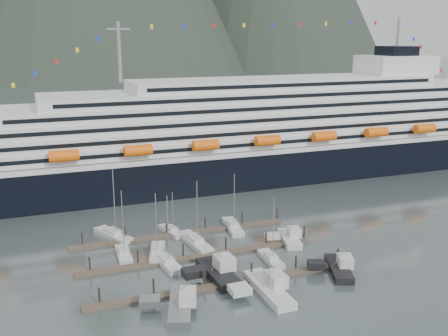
{
  "coord_description": "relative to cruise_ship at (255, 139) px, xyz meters",
  "views": [
    {
      "loc": [
        -34.36,
        -88.39,
        42.62
      ],
      "look_at": [
        7.37,
        22.0,
        12.7
      ],
      "focal_mm": 42.0,
      "sensor_mm": 36.0,
      "label": 1
    }
  ],
  "objects": [
    {
      "name": "sailboat_g",
      "position": [
        -22.93,
        -39.42,
        -11.61
      ],
      "size": [
        4.38,
        11.49,
        13.64
      ],
      "rotation": [
        0.0,
        0.0,
        1.42
      ],
      "color": "#AFAFAF",
      "rests_on": "ground"
    },
    {
      "name": "sailboat_d",
      "position": [
        -33.75,
        -45.13,
        -11.6
      ],
      "size": [
        4.41,
        12.8,
        14.75
      ],
      "rotation": [
        0.0,
        0.0,
        1.69
      ],
      "color": "#AFAFAF",
      "rests_on": "ground"
    },
    {
      "name": "sailboat_a",
      "position": [
        -48.89,
        -46.05,
        -11.61
      ],
      "size": [
        3.07,
        9.06,
        14.38
      ],
      "rotation": [
        0.0,
        0.0,
        1.52
      ],
      "color": "#AFAFAF",
      "rests_on": "ground"
    },
    {
      "name": "dock_mid",
      "position": [
        -34.95,
        -51.89,
        -11.73
      ],
      "size": [
        48.18,
        2.28,
        3.2
      ],
      "color": "#49392F",
      "rests_on": "ground"
    },
    {
      "name": "trawler_d",
      "position": [
        -12.88,
        -67.03,
        -11.18
      ],
      "size": [
        9.36,
        11.57,
        6.59
      ],
      "rotation": [
        0.0,
        0.0,
        1.21
      ],
      "color": "black",
      "rests_on": "ground"
    },
    {
      "name": "sailboat_f",
      "position": [
        -36.71,
        -36.99,
        -11.65
      ],
      "size": [
        4.35,
        8.79,
        10.07
      ],
      "rotation": [
        0.0,
        0.0,
        1.81
      ],
      "color": "#AFAFAF",
      "rests_on": "ground"
    },
    {
      "name": "trawler_a",
      "position": [
        -44.3,
        -69.89,
        -11.15
      ],
      "size": [
        10.08,
        13.0,
        6.89
      ],
      "rotation": [
        0.0,
        0.0,
        1.26
      ],
      "color": "gray",
      "rests_on": "ground"
    },
    {
      "name": "trawler_e",
      "position": [
        -14.58,
        -50.68,
        -11.2
      ],
      "size": [
        8.15,
        10.41,
        6.41
      ],
      "rotation": [
        0.0,
        0.0,
        1.33
      ],
      "color": "#AFAFAF",
      "rests_on": "ground"
    },
    {
      "name": "cruise_ship",
      "position": [
        0.0,
        0.0,
        0.0
      ],
      "size": [
        210.0,
        30.4,
        50.3
      ],
      "color": "black",
      "rests_on": "ground"
    },
    {
      "name": "sailboat_b",
      "position": [
        -41.93,
        -52.86,
        -11.61
      ],
      "size": [
        4.17,
        10.78,
        14.66
      ],
      "rotation": [
        0.0,
        0.0,
        1.71
      ],
      "color": "#AFAFAF",
      "rests_on": "ground"
    },
    {
      "name": "trawler_b",
      "position": [
        -34.64,
        -61.19,
        -11.04
      ],
      "size": [
        9.66,
        12.67,
        8.15
      ],
      "rotation": [
        0.0,
        0.0,
        1.62
      ],
      "color": "black",
      "rests_on": "ground"
    },
    {
      "name": "dock_near",
      "position": [
        -34.95,
        -64.89,
        -11.73
      ],
      "size": [
        48.18,
        2.28,
        3.2
      ],
      "color": "#49392F",
      "rests_on": "ground"
    },
    {
      "name": "trawler_c",
      "position": [
        -28.7,
        -69.94,
        -11.13
      ],
      "size": [
        9.84,
        14.02,
        7.15
      ],
      "rotation": [
        0.0,
        0.0,
        1.57
      ],
      "color": "#AFAFAF",
      "rests_on": "ground"
    },
    {
      "name": "sailboat_c",
      "position": [
        -42.46,
        -47.68,
        -11.61
      ],
      "size": [
        5.44,
        10.52,
        13.7
      ],
      "rotation": [
        0.0,
        0.0,
        1.3
      ],
      "color": "#AFAFAF",
      "rests_on": "ground"
    },
    {
      "name": "dock_far",
      "position": [
        -34.95,
        -38.89,
        -11.73
      ],
      "size": [
        48.18,
        2.28,
        3.2
      ],
      "color": "#49392F",
      "rests_on": "ground"
    },
    {
      "name": "ground",
      "position": [
        -30.03,
        -54.94,
        -12.04
      ],
      "size": [
        1600.0,
        1600.0,
        0.0
      ],
      "primitive_type": "plane",
      "color": "#4B5858",
      "rests_on": "ground"
    },
    {
      "name": "sailboat_e",
      "position": [
        -49.22,
        -34.95,
        -11.59
      ],
      "size": [
        7.29,
        11.53,
        16.03
      ],
      "rotation": [
        0.0,
        0.0,
        1.99
      ],
      "color": "#AFAFAF",
      "rests_on": "ground"
    },
    {
      "name": "sailboat_h",
      "position": [
        -22.53,
        -58.4,
        -11.62
      ],
      "size": [
        3.02,
        8.78,
        13.62
      ],
      "rotation": [
        0.0,
        0.0,
        1.51
      ],
      "color": "#AFAFAF",
      "rests_on": "ground"
    }
  ]
}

